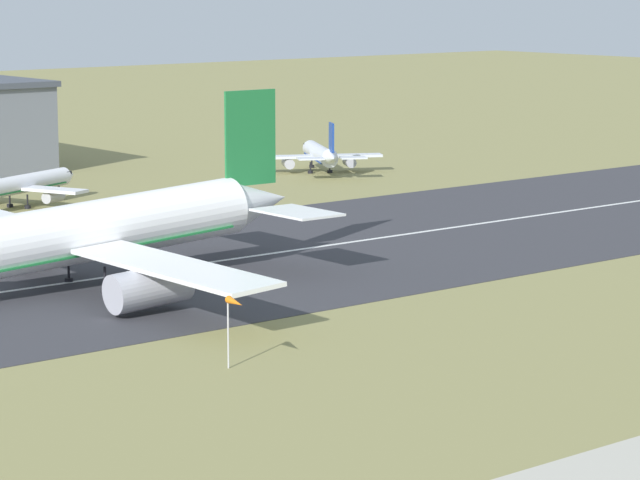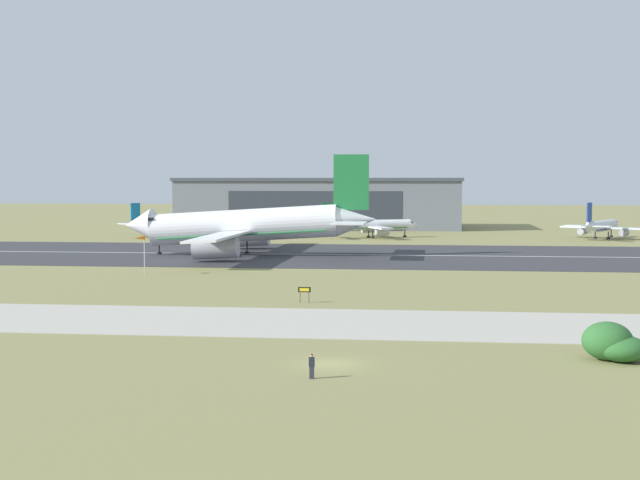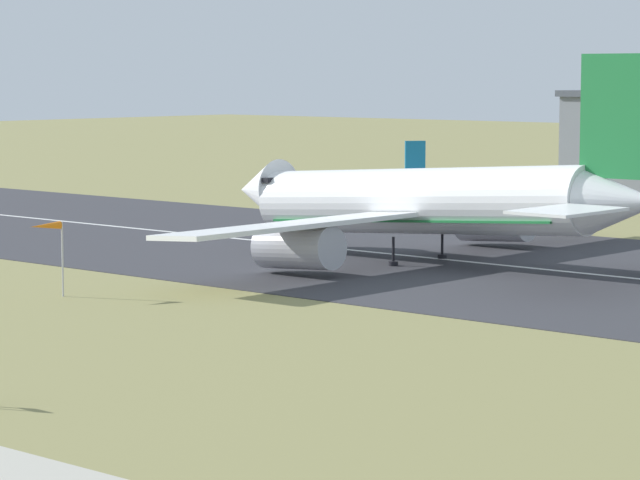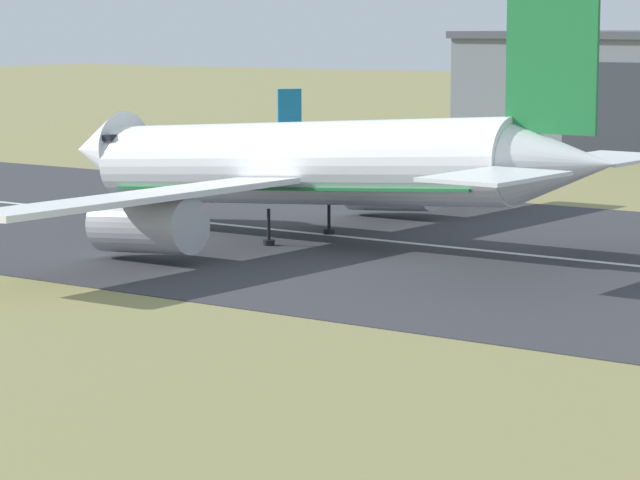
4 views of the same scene
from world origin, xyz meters
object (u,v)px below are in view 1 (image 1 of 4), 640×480
object	(u,v)px
airplane_parked_east	(17,186)
windsock_pole	(235,306)
airplane_landing	(91,233)
airplane_parked_west	(320,154)

from	to	relation	value
airplane_parked_east	windsock_pole	distance (m)	91.68
airplane_parked_east	airplane_landing	bearing A→B (deg)	-110.98
airplane_landing	airplane_parked_east	world-z (taller)	airplane_landing
airplane_parked_west	airplane_parked_east	xyz separation A→B (m)	(-54.49, -2.86, 0.06)
airplane_landing	airplane_parked_east	distance (m)	55.38
airplane_parked_west	windsock_pole	world-z (taller)	airplane_parked_west
airplane_landing	airplane_parked_west	distance (m)	92.18
airplane_parked_west	airplane_parked_east	bearing A→B (deg)	-177.00
windsock_pole	airplane_parked_west	bearing A→B (deg)	47.32
windsock_pole	airplane_landing	bearing A→B (deg)	76.28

